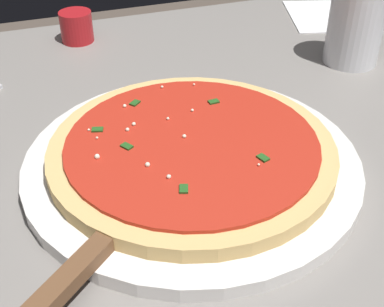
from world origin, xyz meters
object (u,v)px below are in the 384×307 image
object	(u,v)px
napkin_folded_right	(323,16)
cup_small_sauce	(76,27)
cup_tall_drink	(356,24)
serving_plate	(192,163)
pizza_server	(92,256)
pizza	(192,150)

from	to	relation	value
napkin_folded_right	cup_small_sauce	bearing A→B (deg)	84.84
cup_tall_drink	cup_small_sauce	xyz separation A→B (m)	(0.21, 0.36, -0.03)
serving_plate	pizza_server	size ratio (longest dim) A/B	1.82
serving_plate	pizza_server	xyz separation A→B (m)	(-0.11, 0.13, 0.01)
serving_plate	pizza	distance (m)	0.02
pizza_server	napkin_folded_right	world-z (taller)	pizza_server
pizza	cup_small_sauce	xyz separation A→B (m)	(0.37, 0.06, -0.00)
napkin_folded_right	pizza_server	bearing A→B (deg)	132.49
pizza_server	cup_small_sauce	distance (m)	0.49
pizza	pizza_server	size ratio (longest dim) A/B	1.54
cup_small_sauce	cup_tall_drink	bearing A→B (deg)	-119.47
pizza	cup_tall_drink	world-z (taller)	cup_tall_drink
pizza	cup_small_sauce	distance (m)	0.38
cup_tall_drink	cup_small_sauce	world-z (taller)	cup_tall_drink
pizza	napkin_folded_right	size ratio (longest dim) A/B	2.02
serving_plate	cup_small_sauce	xyz separation A→B (m)	(0.37, 0.06, 0.02)
pizza_server	cup_small_sauce	size ratio (longest dim) A/B	3.86
cup_tall_drink	napkin_folded_right	distance (m)	0.19
pizza_server	napkin_folded_right	distance (m)	0.66
serving_plate	pizza_server	distance (m)	0.17
pizza	serving_plate	bearing A→B (deg)	-121.60
serving_plate	cup_tall_drink	xyz separation A→B (m)	(0.17, -0.30, 0.05)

